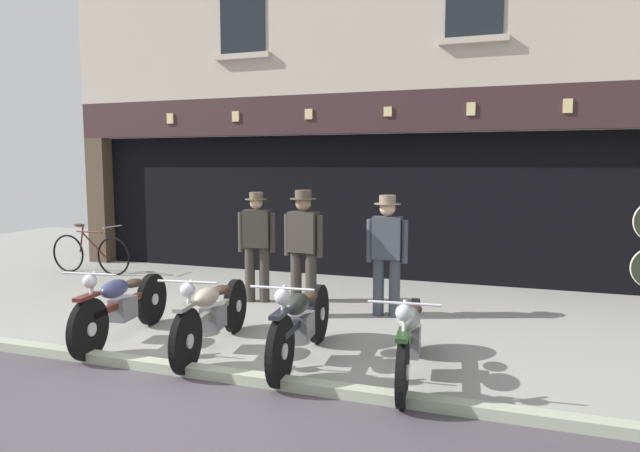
{
  "coord_description": "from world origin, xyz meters",
  "views": [
    {
      "loc": [
        2.81,
        -4.5,
        2.05
      ],
      "look_at": [
        0.34,
        2.61,
        1.23
      ],
      "focal_mm": 31.43,
      "sensor_mm": 36.0,
      "label": 1
    }
  ],
  "objects_px": {
    "motorcycle_center_left": "(212,313)",
    "salesman_left": "(257,242)",
    "leaning_bicycle": "(90,253)",
    "salesman_right": "(387,249)",
    "shopkeeper_center": "(303,246)",
    "motorcycle_center": "(301,322)",
    "advert_board_near": "(212,175)",
    "motorcycle_center_right": "(409,336)",
    "motorcycle_left": "(122,305)"
  },
  "relations": [
    {
      "from": "motorcycle_center_left",
      "to": "salesman_left",
      "type": "bearing_deg",
      "value": -85.0
    },
    {
      "from": "motorcycle_center_left",
      "to": "leaning_bicycle",
      "type": "distance_m",
      "value": 5.51
    },
    {
      "from": "leaning_bicycle",
      "to": "salesman_right",
      "type": "bearing_deg",
      "value": 79.41
    },
    {
      "from": "salesman_left",
      "to": "shopkeeper_center",
      "type": "height_order",
      "value": "shopkeeper_center"
    },
    {
      "from": "motorcycle_center",
      "to": "advert_board_near",
      "type": "xyz_separation_m",
      "value": [
        -3.69,
        4.62,
        1.41
      ]
    },
    {
      "from": "advert_board_near",
      "to": "leaning_bicycle",
      "type": "distance_m",
      "value": 2.74
    },
    {
      "from": "motorcycle_center_right",
      "to": "advert_board_near",
      "type": "bearing_deg",
      "value": -49.42
    },
    {
      "from": "motorcycle_center_left",
      "to": "motorcycle_center",
      "type": "height_order",
      "value": "motorcycle_center"
    },
    {
      "from": "shopkeeper_center",
      "to": "salesman_right",
      "type": "xyz_separation_m",
      "value": [
        1.06,
        0.39,
        -0.04
      ]
    },
    {
      "from": "motorcycle_center_right",
      "to": "salesman_left",
      "type": "relative_size",
      "value": 1.22
    },
    {
      "from": "motorcycle_center_left",
      "to": "salesman_right",
      "type": "xyz_separation_m",
      "value": [
        1.5,
        2.04,
        0.49
      ]
    },
    {
      "from": "motorcycle_left",
      "to": "motorcycle_center",
      "type": "height_order",
      "value": "motorcycle_center"
    },
    {
      "from": "motorcycle_center",
      "to": "salesman_right",
      "type": "bearing_deg",
      "value": -106.5
    },
    {
      "from": "motorcycle_center",
      "to": "salesman_left",
      "type": "height_order",
      "value": "salesman_left"
    },
    {
      "from": "motorcycle_center_right",
      "to": "leaning_bicycle",
      "type": "height_order",
      "value": "leaning_bicycle"
    },
    {
      "from": "motorcycle_left",
      "to": "shopkeeper_center",
      "type": "relative_size",
      "value": 1.17
    },
    {
      "from": "salesman_left",
      "to": "motorcycle_center",
      "type": "bearing_deg",
      "value": 111.83
    },
    {
      "from": "motorcycle_left",
      "to": "leaning_bicycle",
      "type": "height_order",
      "value": "leaning_bicycle"
    },
    {
      "from": "motorcycle_center_right",
      "to": "salesman_left",
      "type": "bearing_deg",
      "value": -45.5
    },
    {
      "from": "motorcycle_center_left",
      "to": "leaning_bicycle",
      "type": "relative_size",
      "value": 1.14
    },
    {
      "from": "motorcycle_left",
      "to": "shopkeeper_center",
      "type": "xyz_separation_m",
      "value": [
        1.62,
        1.68,
        0.53
      ]
    },
    {
      "from": "shopkeeper_center",
      "to": "advert_board_near",
      "type": "relative_size",
      "value": 1.56
    },
    {
      "from": "motorcycle_left",
      "to": "shopkeeper_center",
      "type": "bearing_deg",
      "value": -141.52
    },
    {
      "from": "leaning_bicycle",
      "to": "motorcycle_left",
      "type": "bearing_deg",
      "value": 46.04
    },
    {
      "from": "motorcycle_center",
      "to": "advert_board_near",
      "type": "relative_size",
      "value": 1.85
    },
    {
      "from": "salesman_right",
      "to": "leaning_bicycle",
      "type": "height_order",
      "value": "salesman_right"
    },
    {
      "from": "salesman_left",
      "to": "motorcycle_center_right",
      "type": "bearing_deg",
      "value": 126.53
    },
    {
      "from": "motorcycle_center",
      "to": "salesman_right",
      "type": "distance_m",
      "value": 2.16
    },
    {
      "from": "shopkeeper_center",
      "to": "salesman_left",
      "type": "bearing_deg",
      "value": -26.64
    },
    {
      "from": "salesman_left",
      "to": "salesman_right",
      "type": "distance_m",
      "value": 2.02
    },
    {
      "from": "motorcycle_center",
      "to": "motorcycle_center_right",
      "type": "distance_m",
      "value": 1.14
    },
    {
      "from": "advert_board_near",
      "to": "salesman_right",
      "type": "bearing_deg",
      "value": -31.8
    },
    {
      "from": "motorcycle_center",
      "to": "motorcycle_center_right",
      "type": "xyz_separation_m",
      "value": [
        1.14,
        -0.06,
        -0.02
      ]
    },
    {
      "from": "motorcycle_center",
      "to": "motorcycle_left",
      "type": "bearing_deg",
      "value": -3.99
    },
    {
      "from": "salesman_right",
      "to": "motorcycle_left",
      "type": "bearing_deg",
      "value": 35.21
    },
    {
      "from": "motorcycle_center_left",
      "to": "salesman_left",
      "type": "xyz_separation_m",
      "value": [
        -0.51,
        2.21,
        0.48
      ]
    },
    {
      "from": "leaning_bicycle",
      "to": "advert_board_near",
      "type": "bearing_deg",
      "value": 127.56
    },
    {
      "from": "leaning_bicycle",
      "to": "motorcycle_center_left",
      "type": "bearing_deg",
      "value": 54.85
    },
    {
      "from": "shopkeeper_center",
      "to": "leaning_bicycle",
      "type": "distance_m",
      "value": 5.2
    },
    {
      "from": "motorcycle_center_right",
      "to": "salesman_right",
      "type": "xyz_separation_m",
      "value": [
        -0.69,
        2.12,
        0.51
      ]
    },
    {
      "from": "motorcycle_center_right",
      "to": "motorcycle_center",
      "type": "bearing_deg",
      "value": -8.1
    },
    {
      "from": "motorcycle_left",
      "to": "advert_board_near",
      "type": "distance_m",
      "value": 5.06
    },
    {
      "from": "motorcycle_center",
      "to": "motorcycle_center_left",
      "type": "bearing_deg",
      "value": -5.25
    },
    {
      "from": "motorcycle_center_right",
      "to": "leaning_bicycle",
      "type": "bearing_deg",
      "value": -31.44
    },
    {
      "from": "motorcycle_left",
      "to": "leaning_bicycle",
      "type": "bearing_deg",
      "value": -51.9
    },
    {
      "from": "motorcycle_left",
      "to": "salesman_left",
      "type": "xyz_separation_m",
      "value": [
        0.67,
        2.24,
        0.48
      ]
    },
    {
      "from": "motorcycle_center_left",
      "to": "salesman_right",
      "type": "height_order",
      "value": "salesman_right"
    },
    {
      "from": "motorcycle_center",
      "to": "motorcycle_center_right",
      "type": "relative_size",
      "value": 1.01
    },
    {
      "from": "motorcycle_left",
      "to": "motorcycle_center_left",
      "type": "height_order",
      "value": "motorcycle_left"
    },
    {
      "from": "salesman_left",
      "to": "salesman_right",
      "type": "relative_size",
      "value": 1.0
    }
  ]
}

